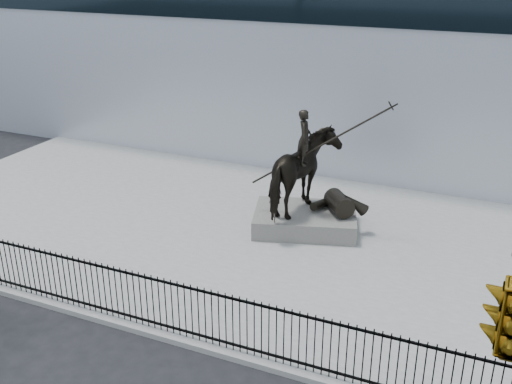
% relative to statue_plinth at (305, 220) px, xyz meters
% --- Properties ---
extents(ground, '(120.00, 120.00, 0.00)m').
position_rel_statue_plinth_xyz_m(ground, '(0.30, -8.09, -0.46)').
color(ground, black).
rests_on(ground, ground).
extents(plaza, '(30.00, 12.00, 0.15)m').
position_rel_statue_plinth_xyz_m(plaza, '(0.30, -1.09, -0.39)').
color(plaza, gray).
rests_on(plaza, ground).
extents(building, '(44.00, 14.00, 9.00)m').
position_rel_statue_plinth_xyz_m(building, '(0.30, 11.91, 4.04)').
color(building, silver).
rests_on(building, ground).
extents(picket_fence, '(22.10, 0.10, 1.50)m').
position_rel_statue_plinth_xyz_m(picket_fence, '(0.30, -6.84, 0.44)').
color(picket_fence, black).
rests_on(picket_fence, plaza).
extents(statue_plinth, '(3.86, 3.17, 0.63)m').
position_rel_statue_plinth_xyz_m(statue_plinth, '(0.00, 0.00, 0.00)').
color(statue_plinth, '#5D5A55').
rests_on(statue_plinth, plaza).
extents(equestrian_statue, '(4.11, 3.18, 3.62)m').
position_rel_statue_plinth_xyz_m(equestrian_statue, '(0.06, 0.02, 1.62)').
color(equestrian_statue, black).
rests_on(equestrian_statue, statue_plinth).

